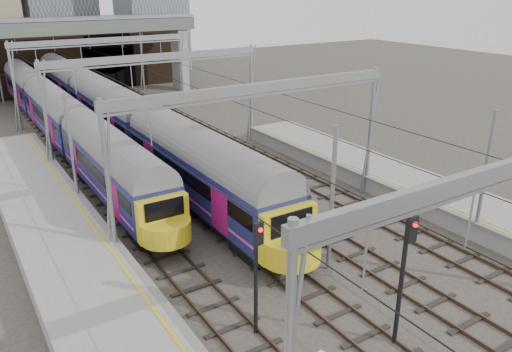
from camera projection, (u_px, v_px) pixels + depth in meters
ground at (357, 289)px, 21.97m from camera, size 160.00×160.00×0.00m
platform_left at (110, 327)px, 18.64m from camera, size 4.32×55.00×1.12m
tracks at (203, 182)px, 33.79m from camera, size 14.40×80.00×0.22m
overhead_line at (160, 72)px, 36.57m from camera, size 16.80×80.00×8.00m
retaining_wall at (78, 56)px, 62.07m from camera, size 28.00×2.75×9.00m
overbridge at (75, 36)px, 55.64m from camera, size 28.00×3.00×9.25m
train_main at (85, 94)px, 48.72m from camera, size 2.95×68.20×5.03m
train_second at (57, 115)px, 41.76m from camera, size 2.65×46.05×4.61m
signal_near_left at (257, 265)px, 18.09m from camera, size 0.36×0.46×4.77m
signal_near_centre at (405, 266)px, 17.47m from camera, size 0.38×0.48×5.28m
equip_cover_a at (265, 235)px, 26.62m from camera, size 1.02×0.80×0.11m
equip_cover_b at (256, 225)px, 27.67m from camera, size 0.94×0.78×0.10m
equip_cover_c at (338, 229)px, 27.25m from camera, size 0.91×0.75×0.09m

